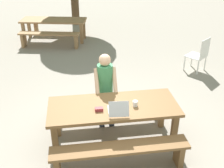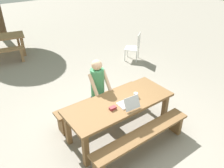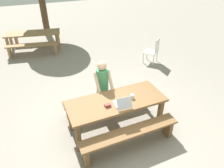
{
  "view_description": "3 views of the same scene",
  "coord_description": "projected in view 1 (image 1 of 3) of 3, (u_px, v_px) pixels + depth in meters",
  "views": [
    {
      "loc": [
        -0.55,
        -3.67,
        3.11
      ],
      "look_at": [
        0.01,
        0.25,
        0.98
      ],
      "focal_mm": 44.64,
      "sensor_mm": 36.0,
      "label": 1
    },
    {
      "loc": [
        -2.09,
        -2.61,
        3.09
      ],
      "look_at": [
        0.01,
        0.25,
        0.98
      ],
      "focal_mm": 35.66,
      "sensor_mm": 36.0,
      "label": 2
    },
    {
      "loc": [
        -1.44,
        -3.09,
        3.28
      ],
      "look_at": [
        0.01,
        0.25,
        0.98
      ],
      "focal_mm": 32.86,
      "sensor_mm": 36.0,
      "label": 3
    }
  ],
  "objects": [
    {
      "name": "coffee_mug",
      "position": [
        135.0,
        104.0,
        4.36
      ],
      "size": [
        0.08,
        0.08,
        0.09
      ],
      "color": "white",
      "rests_on": "picnic_table_front"
    },
    {
      "name": "picnic_table_front",
      "position": [
        113.0,
        111.0,
        4.44
      ],
      "size": [
        2.06,
        0.83,
        0.73
      ],
      "color": "brown",
      "rests_on": "ground"
    },
    {
      "name": "plastic_chair",
      "position": [
        199.0,
        54.0,
        6.98
      ],
      "size": [
        0.62,
        0.62,
        0.89
      ],
      "rotation": [
        0.0,
        0.0,
        3.81
      ],
      "color": "white",
      "rests_on": "ground"
    },
    {
      "name": "bench_mid_south",
      "position": [
        49.0,
        37.0,
        8.54
      ],
      "size": [
        1.89,
        0.67,
        0.47
      ],
      "rotation": [
        0.0,
        0.0,
        -0.2
      ],
      "color": "#9E754C",
      "rests_on": "ground"
    },
    {
      "name": "ground_plane",
      "position": [
        113.0,
        142.0,
        4.74
      ],
      "size": [
        30.0,
        30.0,
        0.0
      ],
      "primitive_type": "plane",
      "color": "gray"
    },
    {
      "name": "laptop",
      "position": [
        118.0,
        109.0,
        4.19
      ],
      "size": [
        0.33,
        0.35,
        0.23
      ],
      "rotation": [
        0.0,
        0.0,
        3.06
      ],
      "color": "silver",
      "rests_on": "picnic_table_front"
    },
    {
      "name": "picnic_table_mid",
      "position": [
        54.0,
        23.0,
        9.02
      ],
      "size": [
        2.18,
        1.13,
        0.7
      ],
      "rotation": [
        0.0,
        0.0,
        -0.2
      ],
      "color": "#9E754C",
      "rests_on": "ground"
    },
    {
      "name": "person_seated",
      "position": [
        105.0,
        85.0,
        4.9
      ],
      "size": [
        0.38,
        0.39,
        1.34
      ],
      "color": "#333847",
      "rests_on": "ground"
    },
    {
      "name": "bench_mid_north",
      "position": [
        59.0,
        24.0,
        9.73
      ],
      "size": [
        1.89,
        0.67,
        0.47
      ],
      "rotation": [
        0.0,
        0.0,
        -0.2
      ],
      "color": "#9E754C",
      "rests_on": "ground"
    },
    {
      "name": "small_pouch",
      "position": [
        99.0,
        109.0,
        4.25
      ],
      "size": [
        0.12,
        0.07,
        0.05
      ],
      "color": "#993338",
      "rests_on": "picnic_table_front"
    },
    {
      "name": "bench_near",
      "position": [
        120.0,
        152.0,
        4.01
      ],
      "size": [
        2.01,
        0.3,
        0.45
      ],
      "color": "brown",
      "rests_on": "ground"
    },
    {
      "name": "bench_far",
      "position": [
        108.0,
        104.0,
        5.15
      ],
      "size": [
        2.01,
        0.3,
        0.45
      ],
      "color": "brown",
      "rests_on": "ground"
    }
  ]
}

